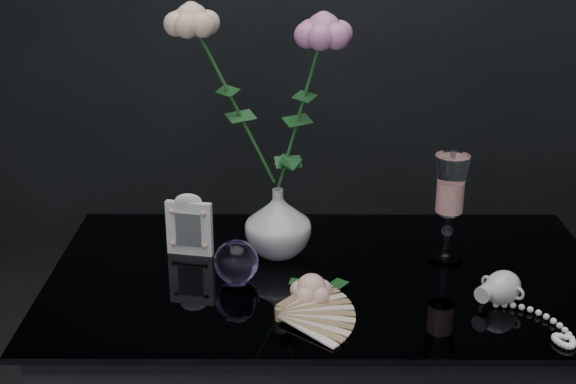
# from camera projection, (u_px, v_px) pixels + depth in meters

# --- Properties ---
(vase) EXTENTS (0.17, 0.17, 0.14)m
(vase) POSITION_uv_depth(u_px,v_px,m) (278.00, 222.00, 1.58)
(vase) COLOR silver
(vase) RESTS_ON table
(wine_glass) EXTENTS (0.09, 0.09, 0.22)m
(wine_glass) POSITION_uv_depth(u_px,v_px,m) (449.00, 208.00, 1.54)
(wine_glass) COLOR white
(wine_glass) RESTS_ON table
(picture_frame) EXTENTS (0.11, 0.09, 0.13)m
(picture_frame) POSITION_uv_depth(u_px,v_px,m) (189.00, 224.00, 1.58)
(picture_frame) COLOR white
(picture_frame) RESTS_ON table
(paperweight) EXTENTS (0.11, 0.11, 0.08)m
(paperweight) POSITION_uv_depth(u_px,v_px,m) (236.00, 262.00, 1.48)
(paperweight) COLOR #A386DA
(paperweight) RESTS_ON table
(paper_fan) EXTENTS (0.31, 0.28, 0.03)m
(paper_fan) POSITION_uv_depth(u_px,v_px,m) (279.00, 313.00, 1.36)
(paper_fan) COLOR beige
(paper_fan) RESTS_ON table
(loose_rose) EXTENTS (0.18, 0.20, 0.06)m
(loose_rose) POSITION_uv_depth(u_px,v_px,m) (311.00, 289.00, 1.41)
(loose_rose) COLOR #F6B49F
(loose_rose) RESTS_ON table
(pearl_jar) EXTENTS (0.30, 0.30, 0.06)m
(pearl_jar) POSITION_uv_depth(u_px,v_px,m) (503.00, 286.00, 1.41)
(pearl_jar) COLOR silver
(pearl_jar) RESTS_ON table
(roses) EXTENTS (0.32, 0.12, 0.41)m
(roses) POSITION_uv_depth(u_px,v_px,m) (264.00, 88.00, 1.48)
(roses) COLOR #FFC7AA
(roses) RESTS_ON vase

